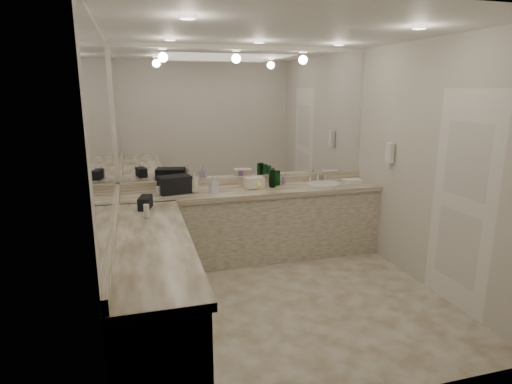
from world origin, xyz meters
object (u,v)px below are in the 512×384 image
object	(u,v)px
cream_cosmetic_case	(254,183)
soap_bottle_c	(258,183)
black_toiletry_bag	(175,184)
soap_bottle_a	(195,183)
sink	(324,184)
hand_towel	(352,181)
wall_phone	(390,153)
soap_bottle_b	(213,185)

from	to	relation	value
cream_cosmetic_case	soap_bottle_c	world-z (taller)	soap_bottle_c
black_toiletry_bag	soap_bottle_a	bearing A→B (deg)	-13.27
sink	hand_towel	world-z (taller)	hand_towel
wall_phone	soap_bottle_c	bearing A→B (deg)	162.32
sink	soap_bottle_a	distance (m)	1.67
black_toiletry_bag	soap_bottle_b	bearing A→B (deg)	-16.80
soap_bottle_a	soap_bottle_c	world-z (taller)	soap_bottle_a
sink	wall_phone	world-z (taller)	wall_phone
black_toiletry_bag	soap_bottle_b	xyz separation A→B (m)	(0.44, -0.13, -0.00)
sink	soap_bottle_c	bearing A→B (deg)	-178.56
wall_phone	cream_cosmetic_case	distance (m)	1.67
sink	soap_bottle_a	xyz separation A→B (m)	(-1.67, -0.02, 0.12)
wall_phone	soap_bottle_b	size ratio (longest dim) A/B	1.19
soap_bottle_b	black_toiletry_bag	bearing A→B (deg)	163.20
cream_cosmetic_case	soap_bottle_c	distance (m)	0.05
hand_towel	soap_bottle_b	xyz separation A→B (m)	(-1.86, -0.09, 0.08)
cream_cosmetic_case	hand_towel	distance (m)	1.34
cream_cosmetic_case	hand_towel	world-z (taller)	cream_cosmetic_case
hand_towel	soap_bottle_a	xyz separation A→B (m)	(-2.07, -0.01, 0.10)
black_toiletry_bag	cream_cosmetic_case	size ratio (longest dim) A/B	1.58
wall_phone	soap_bottle_b	xyz separation A→B (m)	(-2.06, 0.40, -0.35)
hand_towel	soap_bottle_b	bearing A→B (deg)	-177.24
cream_cosmetic_case	wall_phone	bearing A→B (deg)	-24.38
sink	soap_bottle_b	xyz separation A→B (m)	(-1.46, -0.10, 0.11)
cream_cosmetic_case	hand_towel	xyz separation A→B (m)	(1.34, -0.01, -0.05)
soap_bottle_a	wall_phone	bearing A→B (deg)	-11.96
sink	wall_phone	size ratio (longest dim) A/B	1.83
wall_phone	black_toiletry_bag	bearing A→B (deg)	167.92
soap_bottle_a	soap_bottle_c	size ratio (longest dim) A/B	1.52
wall_phone	soap_bottle_b	bearing A→B (deg)	168.93
cream_cosmetic_case	soap_bottle_b	size ratio (longest dim) A/B	1.14
black_toiletry_bag	soap_bottle_a	distance (m)	0.24
sink	hand_towel	distance (m)	0.40
soap_bottle_a	soap_bottle_b	size ratio (longest dim) A/B	1.16
black_toiletry_bag	hand_towel	size ratio (longest dim) A/B	1.52
soap_bottle_b	soap_bottle_c	bearing A→B (deg)	7.41
black_toiletry_bag	soap_bottle_b	world-z (taller)	black_toiletry_bag
wall_phone	hand_towel	xyz separation A→B (m)	(-0.21, 0.49, -0.43)
soap_bottle_b	soap_bottle_c	size ratio (longest dim) A/B	1.31
sink	soap_bottle_c	xyz separation A→B (m)	(-0.89, -0.02, 0.08)
soap_bottle_b	hand_towel	bearing A→B (deg)	2.76
black_toiletry_bag	cream_cosmetic_case	bearing A→B (deg)	-1.94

